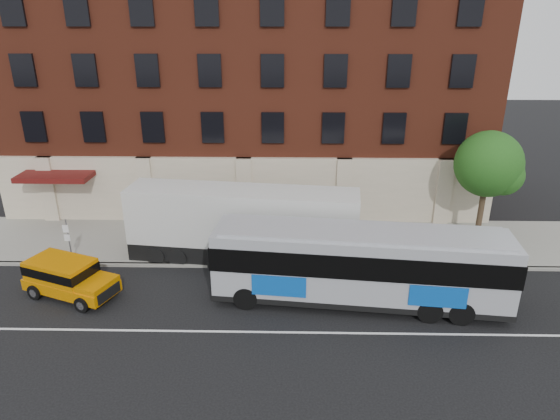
{
  "coord_description": "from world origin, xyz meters",
  "views": [
    {
      "loc": [
        2.73,
        -16.04,
        12.02
      ],
      "look_at": [
        2.3,
        5.5,
        3.38
      ],
      "focal_mm": 31.23,
      "sensor_mm": 36.0,
      "label": 1
    }
  ],
  "objects_px": {
    "street_tree": "(489,167)",
    "yellow_suv": "(67,276)",
    "shipping_container": "(243,226)",
    "city_bus": "(360,263)",
    "sign_pole": "(68,239)"
  },
  "relations": [
    {
      "from": "street_tree",
      "to": "yellow_suv",
      "type": "height_order",
      "value": "street_tree"
    },
    {
      "from": "street_tree",
      "to": "city_bus",
      "type": "relative_size",
      "value": 0.48
    },
    {
      "from": "sign_pole",
      "to": "street_tree",
      "type": "height_order",
      "value": "street_tree"
    },
    {
      "from": "yellow_suv",
      "to": "city_bus",
      "type": "bearing_deg",
      "value": -1.31
    },
    {
      "from": "street_tree",
      "to": "yellow_suv",
      "type": "bearing_deg",
      "value": -163.27
    },
    {
      "from": "yellow_suv",
      "to": "shipping_container",
      "type": "distance_m",
      "value": 8.61
    },
    {
      "from": "city_bus",
      "to": "street_tree",
      "type": "bearing_deg",
      "value": 40.59
    },
    {
      "from": "city_bus",
      "to": "shipping_container",
      "type": "height_order",
      "value": "shipping_container"
    },
    {
      "from": "sign_pole",
      "to": "shipping_container",
      "type": "height_order",
      "value": "shipping_container"
    },
    {
      "from": "street_tree",
      "to": "yellow_suv",
      "type": "xyz_separation_m",
      "value": [
        -20.93,
        -6.29,
        -3.42
      ]
    },
    {
      "from": "sign_pole",
      "to": "city_bus",
      "type": "bearing_deg",
      "value": -12.79
    },
    {
      "from": "street_tree",
      "to": "shipping_container",
      "type": "height_order",
      "value": "street_tree"
    },
    {
      "from": "city_bus",
      "to": "yellow_suv",
      "type": "bearing_deg",
      "value": 178.69
    },
    {
      "from": "shipping_container",
      "to": "street_tree",
      "type": "bearing_deg",
      "value": 11.31
    },
    {
      "from": "street_tree",
      "to": "yellow_suv",
      "type": "relative_size",
      "value": 1.35
    }
  ]
}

